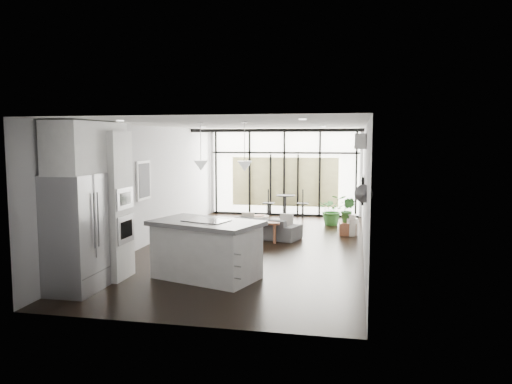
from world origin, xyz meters
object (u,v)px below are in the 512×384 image
at_px(fridge, 74,233).
at_px(pouf, 259,224).
at_px(sofa, 265,224).
at_px(milk_can, 352,225).
at_px(console_bench, 248,231).
at_px(island, 206,250).
at_px(tv, 362,189).

relative_size(fridge, pouf, 3.56).
height_order(sofa, milk_can, sofa).
bearing_deg(console_bench, milk_can, 22.33).
height_order(island, fridge, fridge).
relative_size(console_bench, milk_can, 2.76).
distance_m(fridge, console_bench, 4.91).
bearing_deg(console_bench, tv, 4.42).
bearing_deg(tv, pouf, 161.76).
relative_size(fridge, sofa, 1.07).
bearing_deg(sofa, console_bench, 79.22).
bearing_deg(milk_can, fridge, -127.45).
relative_size(island, milk_can, 3.40).
bearing_deg(fridge, sofa, 66.18).
relative_size(island, tv, 1.73).
height_order(milk_can, tv, tv).
bearing_deg(pouf, island, -90.52).
height_order(pouf, tv, tv).
height_order(fridge, console_bench, fridge).
distance_m(pouf, milk_can, 2.48).
bearing_deg(fridge, milk_can, 52.55).
xyz_separation_m(island, pouf, (0.04, 4.62, -0.30)).
bearing_deg(fridge, pouf, 71.71).
xyz_separation_m(pouf, tv, (2.71, -0.89, 1.08)).
bearing_deg(fridge, console_bench, 66.78).
height_order(pouf, milk_can, milk_can).
height_order(sofa, tv, tv).
xyz_separation_m(fridge, milk_can, (4.39, 5.73, -0.69)).
bearing_deg(island, fridge, -130.08).
bearing_deg(tv, console_bench, -170.74).
relative_size(sofa, pouf, 3.32).
relative_size(fridge, console_bench, 1.25).
xyz_separation_m(fridge, sofa, (2.22, 5.04, -0.61)).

